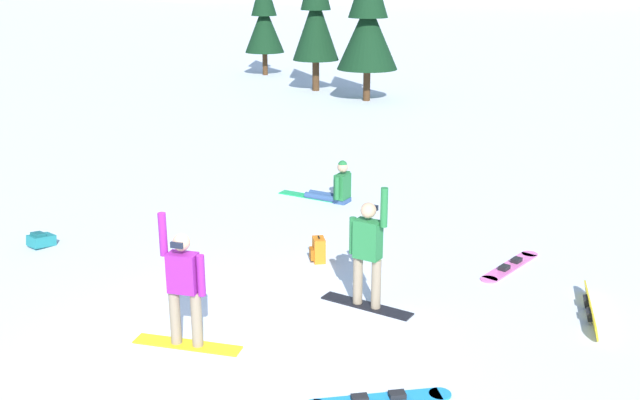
# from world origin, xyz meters

# --- Properties ---
(ground_plane) EXTENTS (800.00, 800.00, 0.00)m
(ground_plane) POSITION_xyz_m (0.00, 0.00, 0.00)
(ground_plane) COLOR silver
(snowboarder_foreground) EXTENTS (1.56, 0.35, 1.92)m
(snowboarder_foreground) POSITION_xyz_m (-0.65, 0.03, 0.90)
(snowboarder_foreground) COLOR yellow
(snowboarder_foreground) RESTS_ON ground_plane
(snowboarder_midground) EXTENTS (1.51, 0.78, 1.96)m
(snowboarder_midground) POSITION_xyz_m (1.61, 1.78, 0.92)
(snowboarder_midground) COLOR black
(snowboarder_midground) RESTS_ON ground_plane
(snowboarder_background) EXTENTS (1.77, 0.93, 0.98)m
(snowboarder_background) POSITION_xyz_m (0.12, 7.02, 0.34)
(snowboarder_background) COLOR #335184
(snowboarder_background) RESTS_ON ground_plane
(loose_snowboard_far_spare) EXTENTS (0.18, 1.82, 0.25)m
(loose_snowboard_far_spare) POSITION_xyz_m (4.95, 2.14, 0.13)
(loose_snowboard_far_spare) COLOR yellow
(loose_snowboard_far_spare) RESTS_ON ground_plane
(loose_snowboard_near_right) EXTENTS (1.81, 0.93, 0.09)m
(loose_snowboard_near_right) POSITION_xyz_m (2.14, -0.78, 0.02)
(loose_snowboard_near_right) COLOR #1E8CD8
(loose_snowboard_near_right) RESTS_ON ground_plane
(loose_snowboard_near_left) EXTENTS (1.14, 1.74, 0.09)m
(loose_snowboard_near_left) POSITION_xyz_m (3.85, 3.88, 0.02)
(loose_snowboard_near_left) COLOR pink
(loose_snowboard_near_left) RESTS_ON ground_plane
(backpack_teal) EXTENTS (0.49, 0.56, 0.30)m
(backpack_teal) POSITION_xyz_m (-4.79, 3.07, 0.14)
(backpack_teal) COLOR #1E7A7F
(backpack_teal) RESTS_ON ground_plane
(backpack_orange) EXTENTS (0.34, 0.37, 0.47)m
(backpack_orange) POSITION_xyz_m (0.48, 3.44, 0.21)
(backpack_orange) COLOR orange
(backpack_orange) RESTS_ON ground_plane
(pine_tree_twin) EXTENTS (2.41, 2.41, 5.70)m
(pine_tree_twin) POSITION_xyz_m (-1.20, 20.54, 3.11)
(pine_tree_twin) COLOR #472D19
(pine_tree_twin) RESTS_ON ground_plane
(pine_tree_leaning) EXTENTS (1.94, 1.94, 5.08)m
(pine_tree_leaning) POSITION_xyz_m (-7.30, 27.03, 2.77)
(pine_tree_leaning) COLOR #472D19
(pine_tree_leaning) RESTS_ON ground_plane
(pine_tree_short) EXTENTS (1.98, 1.98, 5.99)m
(pine_tree_short) POSITION_xyz_m (-3.75, 22.64, 3.26)
(pine_tree_short) COLOR #472D19
(pine_tree_short) RESTS_ON ground_plane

